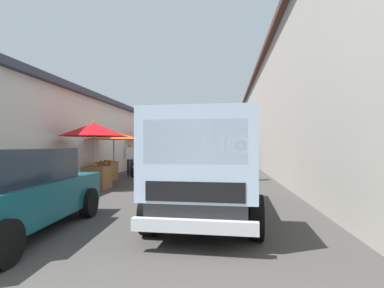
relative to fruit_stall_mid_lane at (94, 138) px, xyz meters
name	(u,v)px	position (x,y,z in m)	size (l,w,h in m)	color
ground	(188,176)	(4.57, -2.72, -1.77)	(90.00, 90.00, 0.00)	#3D3A38
building_left_whitewash	(67,139)	(6.82, 4.77, 0.15)	(49.80, 7.50, 3.82)	beige
building_right_concrete	(331,112)	(6.82, -10.20, 1.53)	(49.80, 7.50, 6.58)	#A39E93
fruit_stall_mid_lane	(94,138)	(0.00, 0.00, 0.00)	(2.34, 2.34, 2.36)	#9E9EA3
fruit_stall_near_left	(226,140)	(8.95, -4.59, 0.08)	(2.14, 2.14, 2.46)	#9E9EA3
fruit_stall_far_right	(112,143)	(2.48, 0.31, -0.15)	(2.41, 2.41, 2.20)	#9E9EA3
fruit_stall_far_left	(148,140)	(7.80, 0.16, 0.08)	(2.56, 2.56, 2.37)	#9E9EA3
hatchback_car	(6,191)	(-5.45, -0.95, -1.03)	(4.01, 2.12, 1.45)	#0F4C56
delivery_truck	(206,170)	(-4.50, -4.22, -0.73)	(5.00, 2.15, 2.08)	black
vendor_by_crates	(252,160)	(3.06, -5.68, -0.90)	(0.55, 0.39, 1.53)	navy
vendor_in_shade	(130,157)	(4.75, 0.26, -0.83)	(0.38, 0.60, 1.63)	#232328
parked_scooter	(139,167)	(4.33, -0.34, -1.32)	(1.69, 0.44, 1.14)	black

